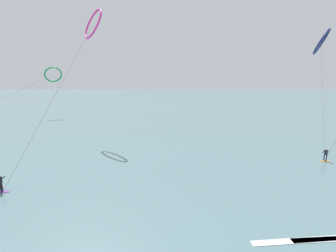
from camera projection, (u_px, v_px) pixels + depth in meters
sea_water at (164, 100)px, 109.88m from camera, size 400.00×200.00×0.08m
surfer_violet at (1, 185)px, 21.21m from camera, size 1.40×0.63×1.70m
surfer_amber at (325, 156)px, 29.06m from camera, size 1.40×0.69×1.70m
kite_emerald at (53, 74)px, 61.17m from camera, size 4.90×53.55×13.44m
kite_navy at (322, 42)px, 42.98m from camera, size 11.75×20.23×19.41m
kite_magenta at (93, 24)px, 37.62m from camera, size 6.24×23.43×21.60m
wave_crest_mid at (321, 240)px, 15.11m from camera, size 9.51×1.15×0.12m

